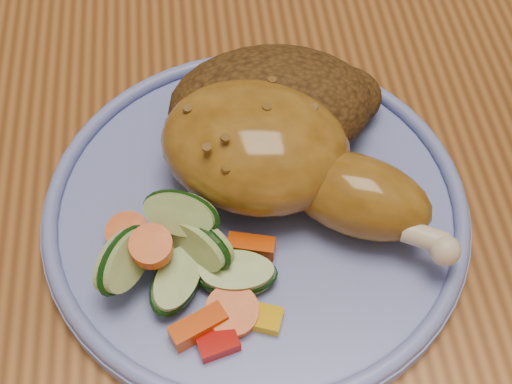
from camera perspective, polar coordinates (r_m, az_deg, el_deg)
dining_table at (r=0.63m, az=7.69°, el=5.64°), size 0.90×1.40×0.75m
plate at (r=0.46m, az=0.00°, el=-1.54°), size 0.27×0.27×0.01m
plate_rim at (r=0.45m, az=0.00°, el=-0.75°), size 0.27×0.27×0.01m
chicken_leg at (r=0.44m, az=1.90°, el=2.76°), size 0.18×0.16×0.06m
rice_pilaf at (r=0.47m, az=1.50°, el=6.83°), size 0.15×0.10×0.06m
vegetable_pile at (r=0.41m, az=-5.37°, el=-5.45°), size 0.11×0.11×0.05m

